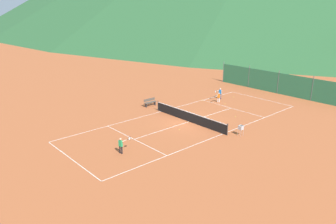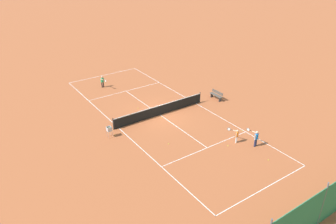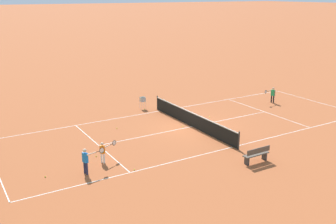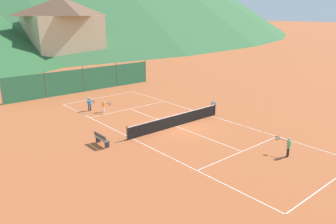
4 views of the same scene
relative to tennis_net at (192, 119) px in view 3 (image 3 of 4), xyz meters
The scene contains 15 objects.
ground_plane 0.50m from the tennis_net, ahead, with size 600.00×600.00×0.00m, color #A8542D.
court_line_markings 0.50m from the tennis_net, ahead, with size 8.25×23.85×0.01m.
tennis_net is the anchor object (origin of this frame).
player_far_baseline 7.40m from the tennis_net, 108.30° to the left, with size 0.40×0.97×1.10m.
player_far_service 8.79m from the tennis_net, 110.86° to the left, with size 0.43×1.10×1.29m.
player_near_baseline 8.79m from the tennis_net, 79.98° to the right, with size 0.41×1.07×1.24m.
tennis_ball_mid_court 0.76m from the tennis_net, 67.27° to the left, with size 0.07×0.07×0.07m, color #CCE033.
tennis_ball_by_net_left 4.99m from the tennis_net, 10.37° to the left, with size 0.07×0.07×0.07m, color #CCE033.
tennis_ball_far_corner 7.30m from the tennis_net, 123.00° to the left, with size 0.07×0.07×0.07m, color #CCE033.
tennis_ball_service_box 4.85m from the tennis_net, 64.27° to the left, with size 0.07×0.07×0.07m, color #CCE033.
tennis_ball_by_net_right 2.44m from the tennis_net, 65.40° to the right, with size 0.07×0.07×0.07m, color #CCE033.
tennis_ball_alley_left 7.27m from the tennis_net, 101.49° to the left, with size 0.07×0.07×0.07m, color #CCE033.
tennis_ball_near_corner 10.36m from the tennis_net, 104.06° to the left, with size 0.07×0.07×0.07m, color #CCE033.
ball_hopper 5.38m from the tennis_net, ahead, with size 0.36×0.36×0.89m.
courtside_bench 6.36m from the tennis_net, behind, with size 0.36×1.50×0.84m.
Camera 3 is at (-19.83, 13.70, 8.30)m, focal length 42.00 mm.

